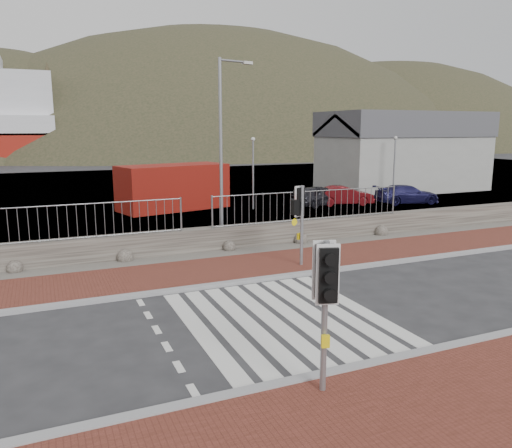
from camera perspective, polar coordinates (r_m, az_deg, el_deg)
name	(u,v)px	position (r m, az deg, el deg)	size (l,w,h in m)	color
ground	(282,318)	(12.55, 2.98, -10.69)	(220.00, 220.00, 0.00)	#28282B
sidewalk_near	(424,425)	(8.81, 18.60, -20.98)	(40.00, 4.00, 0.08)	brown
sidewalk_far	(221,270)	(16.47, -4.01, -5.26)	(40.00, 3.00, 0.08)	brown
kerb_near	(351,369)	(10.17, 10.80, -15.98)	(40.00, 0.25, 0.12)	gray
kerb_far	(238,282)	(15.12, -2.10, -6.68)	(40.00, 0.25, 0.12)	gray
zebra_crossing	(282,318)	(12.54, 2.98, -10.67)	(4.62, 5.60, 0.01)	silver
gravel_strip	(203,256)	(18.31, -6.10, -3.67)	(40.00, 1.50, 0.06)	#59544C
stone_wall	(196,240)	(18.95, -6.85, -1.88)	(40.00, 0.60, 0.90)	#413B35
railing	(197,205)	(18.56, -6.81, 2.15)	(18.07, 0.07, 1.22)	gray
quay	(117,191)	(38.97, -15.57, 3.68)	(120.00, 40.00, 0.50)	#4C4C4F
water	(80,162)	(73.67, -19.42, 6.67)	(220.00, 50.00, 0.05)	#3F4C54
harbor_building	(403,151)	(39.49, 16.48, 8.00)	(12.20, 6.20, 5.80)	#9E9E99
hills_backdrop	(114,271)	(102.85, -15.90, -5.16)	(254.00, 90.00, 100.00)	#282D1B
traffic_signal_near	(325,285)	(8.58, 7.92, -6.97)	(0.45, 0.35, 2.77)	gray
traffic_signal_far	(301,209)	(16.56, 5.20, 1.77)	(0.68, 0.37, 2.76)	gray
streetlight	(223,142)	(19.73, -3.74, 9.30)	(1.52, 0.49, 7.24)	gray
shipping_container	(173,187)	(29.23, -9.43, 4.19)	(6.15, 2.56, 2.56)	maroon
car_a	(319,196)	(30.31, 7.23, 3.24)	(1.48, 3.68, 1.25)	black
car_b	(344,196)	(30.88, 10.00, 3.22)	(1.24, 3.56, 1.17)	#590C10
car_c	(407,194)	(32.36, 16.84, 3.26)	(1.64, 4.03, 1.17)	#171543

